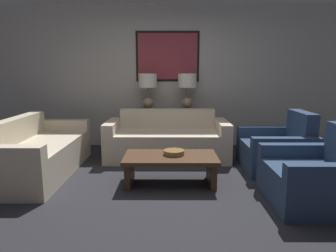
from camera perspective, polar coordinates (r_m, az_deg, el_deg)
ground_plane at (r=3.65m, az=-0.32°, el=-12.58°), size 20.00×20.00×0.00m
back_wall at (r=5.77m, az=-0.08°, el=9.42°), size 8.01×0.12×2.65m
console_table at (r=5.60m, az=-0.09°, el=-0.54°), size 1.23×0.37×0.73m
table_lamp_left at (r=5.52m, az=-3.87°, el=7.73°), size 0.34×0.34×0.66m
table_lamp_right at (r=5.52m, az=3.69°, el=7.73°), size 0.34×0.34×0.66m
couch_by_back_wall at (r=4.98m, az=-0.14°, el=-2.88°), size 1.99×0.88×0.78m
couch_by_side at (r=4.59m, az=-23.48°, el=-4.88°), size 0.88×1.99×0.78m
coffee_table at (r=3.84m, az=0.49°, el=-7.01°), size 1.18×0.64×0.37m
decorative_bowl at (r=3.84m, az=1.14°, el=-5.06°), size 0.26×0.26×0.06m
armchair_near_back_wall at (r=4.67m, az=20.16°, el=-4.45°), size 0.91×0.95×0.86m
armchair_near_camera at (r=3.65m, az=26.30°, el=-8.96°), size 0.91×0.95×0.86m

